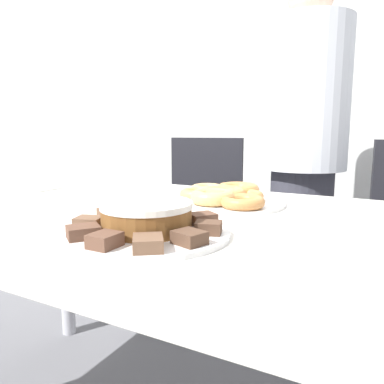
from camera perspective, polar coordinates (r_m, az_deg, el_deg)
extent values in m
cube|color=silver|center=(2.39, 19.09, 17.49)|extent=(8.00, 0.05, 2.60)
cube|color=silver|center=(0.90, 0.68, -4.71)|extent=(1.88, 0.90, 0.03)
cylinder|color=silver|center=(1.83, -18.73, -9.91)|extent=(0.06, 0.06, 0.71)
cylinder|color=#383842|center=(1.78, 15.93, -9.12)|extent=(0.27, 0.27, 0.77)
cylinder|color=silver|center=(1.70, 16.99, 13.71)|extent=(0.36, 0.36, 0.61)
cylinder|color=black|center=(2.04, 0.19, -17.87)|extent=(0.44, 0.44, 0.01)
cylinder|color=#262626|center=(1.95, 0.19, -12.06)|extent=(0.06, 0.06, 0.43)
cube|color=black|center=(1.88, 0.19, -5.38)|extent=(0.50, 0.50, 0.04)
cube|color=black|center=(2.03, 2.19, 2.32)|extent=(0.40, 0.08, 0.42)
cylinder|color=white|center=(0.74, -6.85, -6.21)|extent=(0.33, 0.33, 0.01)
cylinder|color=white|center=(1.06, 4.78, -1.51)|extent=(0.35, 0.35, 0.01)
cylinder|color=brown|center=(0.74, -6.89, -4.14)|extent=(0.18, 0.18, 0.05)
cylinder|color=white|center=(0.73, -6.94, -1.96)|extent=(0.18, 0.18, 0.01)
cube|color=brown|center=(0.84, -11.87, -3.32)|extent=(0.07, 0.07, 0.03)
cube|color=brown|center=(0.78, -15.42, -4.48)|extent=(0.06, 0.06, 0.02)
cube|color=brown|center=(0.71, -16.23, -5.88)|extent=(0.07, 0.07, 0.02)
cube|color=brown|center=(0.65, -13.14, -7.17)|extent=(0.04, 0.05, 0.02)
cube|color=brown|center=(0.62, -6.73, -7.75)|extent=(0.07, 0.08, 0.02)
cube|color=#513828|center=(0.65, -0.40, -6.95)|extent=(0.06, 0.06, 0.02)
cube|color=#513828|center=(0.71, 2.53, -5.44)|extent=(0.06, 0.05, 0.02)
cube|color=brown|center=(0.79, 1.57, -4.08)|extent=(0.07, 0.07, 0.02)
cube|color=#513828|center=(0.84, -2.07, -3.11)|extent=(0.04, 0.05, 0.03)
cube|color=brown|center=(0.86, -6.98, -2.87)|extent=(0.07, 0.07, 0.03)
torus|color=tan|center=(1.06, 4.79, -0.30)|extent=(0.13, 0.13, 0.04)
torus|color=#D18E4C|center=(1.13, 6.99, 0.36)|extent=(0.13, 0.13, 0.04)
torus|color=#E5AD66|center=(1.14, 2.36, 0.34)|extent=(0.10, 0.10, 0.03)
torus|color=tan|center=(1.07, 0.75, -0.28)|extent=(0.10, 0.10, 0.03)
torus|color=#E5AD66|center=(1.00, 3.16, -0.76)|extent=(0.12, 0.12, 0.04)
torus|color=#C68447|center=(0.96, 7.69, -1.49)|extent=(0.12, 0.12, 0.03)
torus|color=#D18E4C|center=(1.05, 8.01, -0.60)|extent=(0.11, 0.11, 0.03)
cube|color=white|center=(1.43, -22.36, 0.52)|extent=(0.13, 0.11, 0.01)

